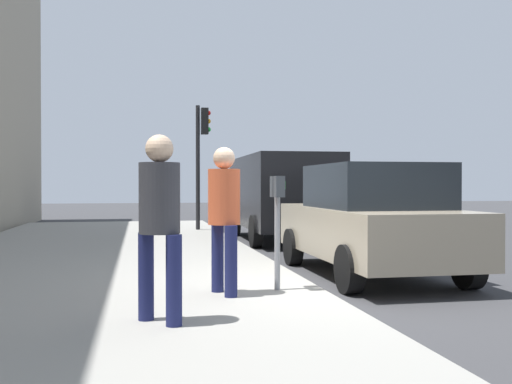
{
  "coord_description": "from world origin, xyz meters",
  "views": [
    {
      "loc": [
        -7.34,
        2.25,
        1.45
      ],
      "look_at": [
        0.5,
        0.7,
        1.35
      ],
      "focal_mm": 41.24,
      "sensor_mm": 36.0,
      "label": 1
    }
  ],
  "objects_px": {
    "parked_sedan_near": "(371,220)",
    "parked_van_far": "(280,192)",
    "pedestrian_at_meter": "(224,208)",
    "pedestrian_bystander": "(160,212)",
    "parking_meter": "(277,208)",
    "traffic_signal": "(201,146)"
  },
  "relations": [
    {
      "from": "parked_sedan_near",
      "to": "parking_meter",
      "type": "bearing_deg",
      "value": 131.46
    },
    {
      "from": "pedestrian_bystander",
      "to": "parked_van_far",
      "type": "distance_m",
      "value": 9.9
    },
    {
      "from": "pedestrian_bystander",
      "to": "traffic_signal",
      "type": "relative_size",
      "value": 0.49
    },
    {
      "from": "pedestrian_at_meter",
      "to": "parked_sedan_near",
      "type": "xyz_separation_m",
      "value": [
        1.88,
        -2.62,
        -0.28
      ]
    },
    {
      "from": "parking_meter",
      "to": "pedestrian_at_meter",
      "type": "bearing_deg",
      "value": 104.09
    },
    {
      "from": "parking_meter",
      "to": "parked_van_far",
      "type": "relative_size",
      "value": 0.27
    },
    {
      "from": "pedestrian_bystander",
      "to": "parked_van_far",
      "type": "bearing_deg",
      "value": 29.58
    },
    {
      "from": "parking_meter",
      "to": "traffic_signal",
      "type": "relative_size",
      "value": 0.39
    },
    {
      "from": "pedestrian_at_meter",
      "to": "parked_sedan_near",
      "type": "height_order",
      "value": "pedestrian_at_meter"
    },
    {
      "from": "pedestrian_bystander",
      "to": "traffic_signal",
      "type": "xyz_separation_m",
      "value": [
        11.45,
        -1.58,
        1.38
      ]
    },
    {
      "from": "parking_meter",
      "to": "parked_sedan_near",
      "type": "height_order",
      "value": "parked_sedan_near"
    },
    {
      "from": "pedestrian_at_meter",
      "to": "pedestrian_bystander",
      "type": "bearing_deg",
      "value": -137.77
    },
    {
      "from": "pedestrian_bystander",
      "to": "traffic_signal",
      "type": "height_order",
      "value": "traffic_signal"
    },
    {
      "from": "parked_van_far",
      "to": "parked_sedan_near",
      "type": "bearing_deg",
      "value": -180.0
    },
    {
      "from": "parked_van_far",
      "to": "parking_meter",
      "type": "bearing_deg",
      "value": 166.12
    },
    {
      "from": "pedestrian_at_meter",
      "to": "pedestrian_bystander",
      "type": "xyz_separation_m",
      "value": [
        -1.31,
        0.8,
        0.02
      ]
    },
    {
      "from": "parked_sedan_near",
      "to": "parked_van_far",
      "type": "distance_m",
      "value": 6.11
    },
    {
      "from": "pedestrian_bystander",
      "to": "parked_van_far",
      "type": "relative_size",
      "value": 0.34
    },
    {
      "from": "pedestrian_at_meter",
      "to": "parked_van_far",
      "type": "distance_m",
      "value": 8.4
    },
    {
      "from": "parking_meter",
      "to": "pedestrian_at_meter",
      "type": "relative_size",
      "value": 0.81
    },
    {
      "from": "parking_meter",
      "to": "pedestrian_bystander",
      "type": "distance_m",
      "value": 2.11
    },
    {
      "from": "parked_van_far",
      "to": "traffic_signal",
      "type": "xyz_separation_m",
      "value": [
        2.16,
        1.84,
        1.32
      ]
    }
  ]
}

